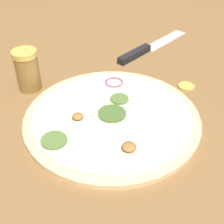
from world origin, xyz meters
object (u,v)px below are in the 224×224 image
Objects in this scene: spice_jar at (27,70)px; loose_cap at (186,86)px; knife at (143,50)px; pizza at (112,117)px.

spice_jar is 2.50× the size of loose_cap.
spice_jar is at bearing -81.65° from loose_cap.
spice_jar reaches higher than knife.
spice_jar reaches higher than loose_cap.
knife is at bearing 130.53° from spice_jar.
pizza is 1.40× the size of knife.
pizza is 0.30m from knife.
knife is 2.66× the size of spice_jar.
knife is 0.33m from spice_jar.
pizza is at bearing 65.39° from spice_jar.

